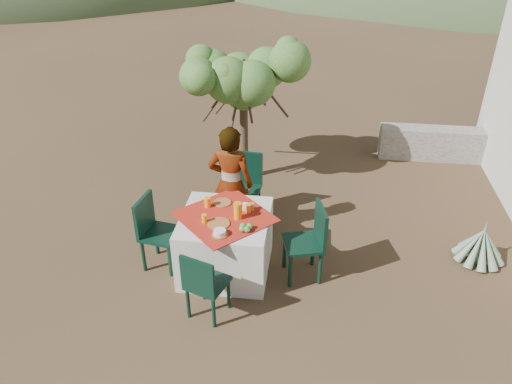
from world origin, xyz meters
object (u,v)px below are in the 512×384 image
chair_far (244,184)px  juice_pitcher (238,211)px  chair_near (204,283)px  person (231,184)px  table (226,243)px  agave (481,245)px  chair_left (154,229)px  chair_right (310,239)px  shrub_tree (248,83)px

chair_far → juice_pitcher: bearing=-79.8°
chair_near → person: person is taller
chair_near → table: bearing=-76.1°
chair_near → person: size_ratio=0.54×
chair_far → agave: bearing=-5.6°
table → chair_far: 1.15m
chair_left → chair_right: (1.85, 0.02, 0.01)m
table → juice_pitcher: bearing=-7.8°
chair_right → juice_pitcher: 0.90m
chair_right → shrub_tree: shrub_tree is taller
chair_near → chair_left: bearing=-27.2°
table → person: (-0.04, 0.68, 0.41)m
chair_near → chair_right: bearing=-122.6°
table → juice_pitcher: 0.51m
agave → chair_far: bearing=169.1°
person → chair_near: bearing=94.1°
chair_near → chair_left: (-0.78, 0.82, 0.04)m
person → shrub_tree: 1.81m
shrub_tree → agave: shrub_tree is taller
chair_right → table: bearing=-104.8°
shrub_tree → juice_pitcher: bearing=-84.9°
chair_near → chair_left: 1.13m
chair_left → person: (0.81, 0.69, 0.27)m
person → table: bearing=99.1°
chair_far → person: bearing=-97.2°
table → chair_right: bearing=0.3°
table → agave: bearing=10.2°
chair_near → chair_right: size_ratio=0.90×
chair_left → juice_pitcher: juice_pitcher is taller
shrub_tree → chair_near: bearing=-90.4°
shrub_tree → person: bearing=-89.7°
chair_left → person: size_ratio=0.59×
chair_left → chair_right: chair_right is taller
table → chair_left: size_ratio=1.40×
table → shrub_tree: (-0.05, 2.32, 1.17)m
agave → chair_near: bearing=-156.2°
agave → chair_right: bearing=-165.2°
table → agave: (3.09, 0.56, -0.16)m
chair_left → shrub_tree: size_ratio=0.47×
chair_near → shrub_tree: 3.34m
chair_far → chair_near: 1.98m
chair_near → agave: size_ratio=1.29×
table → chair_near: bearing=-95.3°
person → chair_far: bearing=-97.1°
agave → table: bearing=-169.8°
table → shrub_tree: shrub_tree is taller
chair_left → agave: size_ratio=1.41×
chair_right → juice_pitcher: bearing=-103.3°
person → chair_right: bearing=152.4°
chair_right → person: bearing=-138.1°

